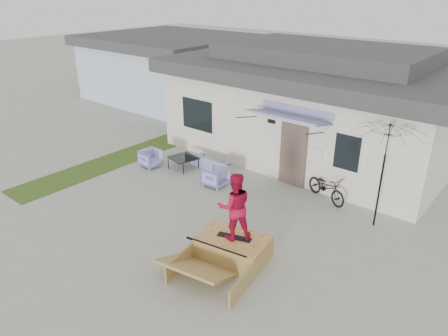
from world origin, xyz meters
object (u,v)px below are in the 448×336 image
Objects in this scene: skateboard at (234,237)px; bicycle at (327,185)px; coffee_table at (183,163)px; armchair_left at (151,157)px; armchair_right at (215,175)px; loveseat at (211,160)px; skater at (235,205)px; skate_ramp at (233,248)px; patio_umbrella at (383,167)px.

bicycle is at bearing 67.38° from skateboard.
coffee_table is at bearing 129.65° from skateboard.
armchair_left is 0.94× the size of armchair_right.
loveseat is 5.49m from skateboard.
skateboard is 0.86m from skater.
skateboard is (5.77, -2.39, 0.22)m from armchair_left.
skater reaches higher than skate_ramp.
skater is (-0.35, -4.12, 0.92)m from bicycle.
armchair_right is 0.46× the size of bicycle.
loveseat is 5.60m from skater.
patio_umbrella is 4.46m from skate_ramp.
armchair_left is 0.32× the size of skate_ramp.
skater is at bearing -32.53° from coffee_table.
skate_ramp is (5.78, -2.44, -0.08)m from armchair_left.
loveseat is at bearing -51.14° from armchair_left.
skateboard is at bearing 90.00° from skate_ramp.
coffee_table is (-1.80, 0.32, -0.16)m from armchair_right.
armchair_left is 0.32× the size of patio_umbrella.
skater is (0.00, 0.00, 0.86)m from skateboard.
armchair_left reaches higher than coffee_table.
loveseat is 2.19m from armchair_left.
loveseat is 1.49m from armchair_right.
armchair_right is 0.34× the size of patio_umbrella.
patio_umbrella is (7.85, 1.23, 1.40)m from armchair_left.
skate_ramp is (4.75, -3.08, 0.06)m from coffee_table.
skater is at bearing 140.19° from loveseat.
armchair_right reaches higher than loveseat.
loveseat is at bearing 179.04° from patio_umbrella.
armchair_left is 8.07m from patio_umbrella.
patio_umbrella is 1.02× the size of skate_ramp.
coffee_table is at bearing 124.13° from bicycle.
loveseat is 6.29m from patio_umbrella.
coffee_table is at bearing 137.49° from skate_ramp.
armchair_right is 4.04m from skate_ramp.
skateboard is at bearing 41.97° from skater.
skateboard is at bearing -119.91° from patio_umbrella.
skater is at bearing 43.31° from armchair_right.
patio_umbrella is 4.33m from skateboard.
armchair_left is at bearing -148.22° from coffee_table.
armchair_right is at bearing 119.64° from skateboard.
patio_umbrella is at bearing -84.37° from bicycle.
armchair_left is at bearing -87.79° from armchair_right.
skate_ramp is 2.56× the size of skateboard.
skater is at bearing 90.00° from skate_ramp.
skater is (5.77, -2.39, 1.08)m from armchair_left.
patio_umbrella is 4.18m from skater.
skater reaches higher than skateboard.
skater reaches higher than patio_umbrella.
armchair_right is at bearing 140.03° from loveseat.
skater is (-2.08, -3.61, -0.32)m from patio_umbrella.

